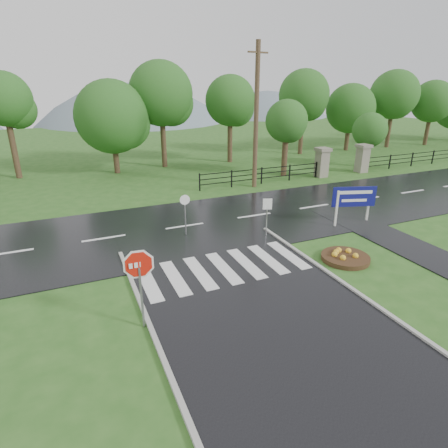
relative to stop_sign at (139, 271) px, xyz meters
name	(u,v)px	position (x,y,z in m)	size (l,w,h in m)	color
ground	(294,345)	(3.70, -2.55, -1.90)	(120.00, 120.00, 0.00)	#2B591D
main_road	(185,227)	(3.70, 7.45, -1.90)	(90.00, 8.00, 0.04)	black
walkway	(402,244)	(12.20, 1.45, -1.90)	(2.20, 11.00, 0.04)	black
crosswalk	(224,268)	(3.70, 2.45, -1.84)	(6.50, 2.80, 0.02)	silver
pillar_west	(322,162)	(16.70, 13.45, -0.72)	(1.00, 1.00, 2.24)	gray
pillar_east	(362,158)	(20.70, 13.45, -0.72)	(1.00, 1.00, 2.24)	gray
fence_west	(262,174)	(11.45, 13.45, -1.17)	(9.58, 0.08, 1.20)	black
hills	(118,204)	(7.19, 62.45, -17.43)	(102.00, 48.00, 48.00)	slate
treeline	(145,169)	(4.70, 21.45, -1.90)	(83.20, 5.20, 10.00)	#20551A
stop_sign	(139,271)	(0.00, 0.00, 0.00)	(1.21, 0.17, 2.73)	#939399
estate_billboard	(354,199)	(11.83, 4.44, -0.52)	(2.21, 0.76, 1.99)	silver
flower_bed	(345,257)	(8.68, 1.17, -1.75)	(1.98, 1.98, 0.40)	#332111
reg_sign_small	(267,210)	(6.85, 4.63, -0.51)	(0.41, 0.16, 1.93)	#939399
reg_sign_round	(185,210)	(3.40, 6.32, -0.58)	(0.48, 0.07, 2.05)	#939399
utility_pole_east	(256,117)	(10.60, 12.95, 2.87)	(1.64, 0.51, 9.39)	#473523
entrance_tree_left	(287,122)	(14.26, 14.95, 2.22)	(3.16, 3.16, 5.76)	#3D2B1C
entrance_tree_right	(370,130)	(22.53, 14.95, 1.19)	(2.87, 2.87, 4.55)	#3D2B1C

